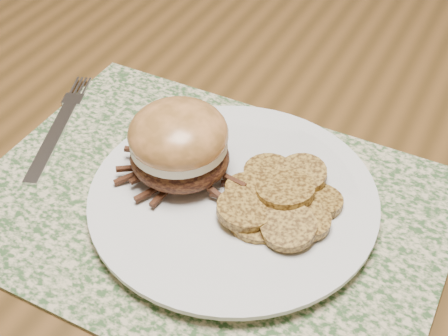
{
  "coord_description": "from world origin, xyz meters",
  "views": [
    {
      "loc": [
        0.08,
        -0.5,
        1.19
      ],
      "look_at": [
        -0.12,
        -0.12,
        0.79
      ],
      "focal_mm": 50.0,
      "sensor_mm": 36.0,
      "label": 1
    }
  ],
  "objects_px": {
    "dinner_plate": "(233,199)",
    "pork_sandwich": "(179,144)",
    "dining_table": "(362,213)",
    "fork": "(60,125)"
  },
  "relations": [
    {
      "from": "dining_table",
      "to": "dinner_plate",
      "type": "xyz_separation_m",
      "value": [
        -0.1,
        -0.13,
        0.09
      ]
    },
    {
      "from": "pork_sandwich",
      "to": "fork",
      "type": "height_order",
      "value": "pork_sandwich"
    },
    {
      "from": "dinner_plate",
      "to": "fork",
      "type": "relative_size",
      "value": 1.43
    },
    {
      "from": "dining_table",
      "to": "pork_sandwich",
      "type": "relative_size",
      "value": 13.15
    },
    {
      "from": "pork_sandwich",
      "to": "dinner_plate",
      "type": "bearing_deg",
      "value": 6.8
    },
    {
      "from": "dining_table",
      "to": "dinner_plate",
      "type": "relative_size",
      "value": 5.77
    },
    {
      "from": "dinner_plate",
      "to": "pork_sandwich",
      "type": "relative_size",
      "value": 2.28
    },
    {
      "from": "dining_table",
      "to": "dinner_plate",
      "type": "bearing_deg",
      "value": -128.17
    },
    {
      "from": "dinner_plate",
      "to": "dining_table",
      "type": "bearing_deg",
      "value": 51.83
    },
    {
      "from": "dining_table",
      "to": "fork",
      "type": "distance_m",
      "value": 0.35
    }
  ]
}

